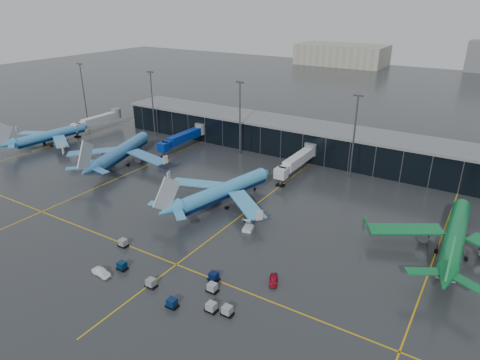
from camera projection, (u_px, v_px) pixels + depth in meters
The scene contains 13 objects.
ground at pixel (184, 222), 105.24m from camera, with size 600.00×600.00×0.00m, color #282B2D.
terminal_pier at pixel (294, 137), 151.48m from camera, with size 142.00×17.00×10.70m.
jet_bridges at pixel (183, 138), 154.02m from camera, with size 94.00×27.50×7.20m.
flood_masts at pixel (293, 124), 136.38m from camera, with size 203.00×0.50×25.50m.
taxi_lines at pixel (241, 215), 108.65m from camera, with size 220.00×120.00×0.02m.
airliner_klm_west at pixel (50, 130), 159.13m from camera, with size 32.57×37.09×11.40m, color #4295D9, non-canonical shape.
airliner_arkefly at pixel (121, 144), 140.34m from camera, with size 38.07×43.36×13.32m, color #3A7FC1, non-canonical shape.
airliner_klm_near at pixel (224, 182), 112.52m from camera, with size 36.03×41.04×12.61m, color #45A6E2, non-canonical shape.
airliner_aer_lingus at pixel (458, 226), 90.44m from camera, with size 37.63×42.85×13.17m, color #0D7236, non-canonical shape.
baggage_carts at pixel (177, 283), 81.65m from camera, with size 34.20×11.91×1.70m.
mobile_airstair at pixel (248, 227), 101.61m from camera, with size 2.87×3.62×3.45m.
service_van_red at pixel (273, 280), 82.70m from camera, with size 1.60×3.98×1.36m, color #AD0D22.
service_van_white at pixel (101, 272), 84.92m from camera, with size 1.51×4.34×1.43m, color silver.
Camera 1 is at (60.72, -71.32, 51.02)m, focal length 32.00 mm.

